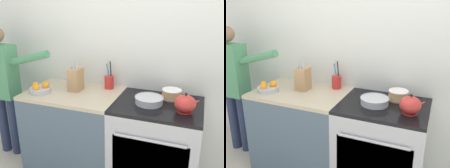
# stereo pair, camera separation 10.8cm
# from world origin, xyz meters

# --- Properties ---
(wall_back) EXTENTS (8.00, 0.04, 2.60)m
(wall_back) POSITION_xyz_m (0.00, 0.68, 1.30)
(wall_back) COLOR silver
(wall_back) RESTS_ON ground_plane
(counter_cabinet) EXTENTS (0.96, 0.66, 0.89)m
(counter_cabinet) POSITION_xyz_m (-0.64, 0.33, 0.44)
(counter_cabinet) COLOR #4C6070
(counter_cabinet) RESTS_ON ground_plane
(stove_range) EXTENTS (0.80, 0.69, 0.89)m
(stove_range) POSITION_xyz_m (0.24, 0.33, 0.44)
(stove_range) COLOR #B7BABF
(stove_range) RESTS_ON ground_plane
(layer_cake) EXTENTS (0.23, 0.23, 0.09)m
(layer_cake) POSITION_xyz_m (0.34, 0.50, 0.93)
(layer_cake) COLOR #4C4C51
(layer_cake) RESTS_ON stove_range
(tea_kettle) EXTENTS (0.22, 0.18, 0.18)m
(tea_kettle) POSITION_xyz_m (0.48, 0.23, 0.96)
(tea_kettle) COLOR red
(tea_kettle) RESTS_ON stove_range
(mixing_bowl) EXTENTS (0.26, 0.26, 0.07)m
(mixing_bowl) POSITION_xyz_m (0.16, 0.30, 0.92)
(mixing_bowl) COLOR #B7BABF
(mixing_bowl) RESTS_ON stove_range
(knife_block) EXTENTS (0.12, 0.15, 0.31)m
(knife_block) POSITION_xyz_m (-0.64, 0.39, 1.01)
(knife_block) COLOR tan
(knife_block) RESTS_ON counter_cabinet
(utensil_crock) EXTENTS (0.10, 0.10, 0.31)m
(utensil_crock) POSITION_xyz_m (-0.33, 0.56, 0.97)
(utensil_crock) COLOR red
(utensil_crock) RESTS_ON counter_cabinet
(fruit_bowl) EXTENTS (0.22, 0.22, 0.11)m
(fruit_bowl) POSITION_xyz_m (-0.95, 0.21, 0.93)
(fruit_bowl) COLOR #B7BABF
(fruit_bowl) RESTS_ON counter_cabinet
(person_baker) EXTENTS (0.90, 0.20, 1.52)m
(person_baker) POSITION_xyz_m (-1.52, 0.30, 0.90)
(person_baker) COLOR #283351
(person_baker) RESTS_ON ground_plane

